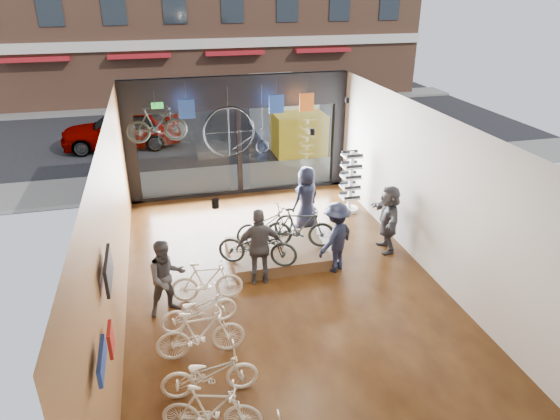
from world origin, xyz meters
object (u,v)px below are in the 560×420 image
object	(u,v)px
floor_bike_3	(200,334)
customer_1	(167,278)
customer_4	(306,198)
display_bike_right	(265,224)
street_car	(121,128)
floor_bike_2	(210,373)
hung_bike	(157,124)
floor_bike_5	(207,281)
customer_2	(260,247)
display_bike_left	(257,246)
penny_farthing	(240,133)
display_platform	(277,253)
customer_5	(388,219)
box_truck	(287,115)
customer_3	(336,237)
display_bike_mid	(300,228)
floor_bike_4	(199,309)
floor_bike_1	(211,410)
sunglasses_rack	(351,182)

from	to	relation	value
floor_bike_3	customer_1	xyz separation A→B (m)	(-0.51, 1.52, 0.35)
customer_4	display_bike_right	bearing A→B (deg)	5.89
street_car	floor_bike_2	bearing A→B (deg)	7.41
hung_bike	floor_bike_5	bearing A→B (deg)	-173.18
floor_bike_5	customer_2	xyz separation A→B (m)	(1.27, 0.42, 0.46)
display_bike_left	customer_4	world-z (taller)	customer_4
display_bike_right	penny_farthing	distance (m)	2.89
display_platform	customer_5	distance (m)	2.95
box_truck	customer_3	world-z (taller)	box_truck
display_bike_left	display_bike_mid	bearing A→B (deg)	-41.13
display_platform	penny_farthing	distance (m)	3.70
floor_bike_4	street_car	bearing A→B (deg)	-1.18
display_bike_right	customer_4	bearing A→B (deg)	-70.76
street_car	display_bike_right	world-z (taller)	street_car
display_bike_right	floor_bike_5	bearing A→B (deg)	121.97
customer_1	penny_farthing	world-z (taller)	penny_farthing
floor_bike_4	display_bike_right	xyz separation A→B (m)	(1.99, 2.80, 0.32)
floor_bike_2	display_bike_right	xyz separation A→B (m)	(1.99, 4.66, 0.30)
floor_bike_2	display_bike_mid	world-z (taller)	display_bike_mid
box_truck	customer_4	size ratio (longest dim) A/B	3.44
box_truck	floor_bike_5	size ratio (longest dim) A/B	3.97
street_car	display_bike_right	size ratio (longest dim) A/B	2.91
display_bike_left	floor_bike_5	bearing A→B (deg)	143.13
display_platform	floor_bike_1	bearing A→B (deg)	-114.38
customer_2	customer_5	bearing A→B (deg)	-163.30
floor_bike_1	customer_1	bearing A→B (deg)	24.13
street_car	penny_farthing	world-z (taller)	penny_farthing
floor_bike_1	sunglasses_rack	xyz separation A→B (m)	(5.04, 7.20, 0.47)
customer_3	floor_bike_2	bearing A→B (deg)	8.77
display_platform	sunglasses_rack	size ratio (longest dim) A/B	1.28
display_bike_right	box_truck	bearing A→B (deg)	-34.15
customer_5	hung_bike	xyz separation A→B (m)	(-5.47, 2.92, 2.04)
display_bike_mid	sunglasses_rack	xyz separation A→B (m)	(2.24, 2.33, 0.11)
floor_bike_1	customer_2	world-z (taller)	customer_2
floor_bike_5	display_bike_right	xyz separation A→B (m)	(1.72, 1.91, 0.26)
display_platform	display_bike_mid	bearing A→B (deg)	-6.44
display_bike_mid	penny_farthing	world-z (taller)	penny_farthing
customer_1	customer_4	bearing A→B (deg)	20.87
display_platform	display_bike_left	bearing A→B (deg)	-134.80
floor_bike_4	hung_bike	world-z (taller)	hung_bike
display_bike_right	customer_1	world-z (taller)	customer_1
floor_bike_4	display_bike_mid	bearing A→B (deg)	-61.06
floor_bike_1	floor_bike_3	world-z (taller)	floor_bike_3
floor_bike_4	display_bike_left	bearing A→B (deg)	-53.27
street_car	customer_4	size ratio (longest dim) A/B	2.66
floor_bike_4	floor_bike_3	bearing A→B (deg)	166.94
floor_bike_5	customer_4	distance (m)	4.27
floor_bike_4	penny_farthing	xyz separation A→B (m)	(1.78, 5.08, 2.09)
customer_5	floor_bike_1	bearing A→B (deg)	-38.29
customer_1	customer_2	distance (m)	2.20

